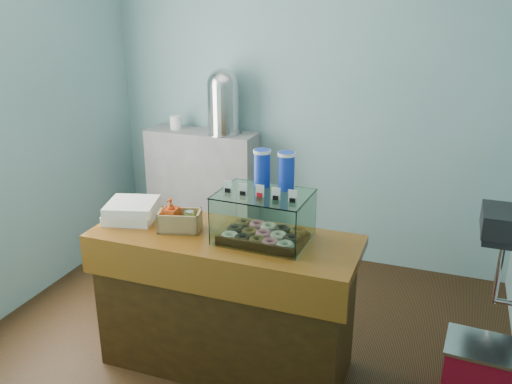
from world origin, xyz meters
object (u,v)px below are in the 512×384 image
at_px(counter, 225,301).
at_px(display_case, 266,212).
at_px(coffee_urn, 223,100).
at_px(red_cooler, 481,373).

relative_size(counter, display_case, 2.99).
xyz_separation_m(coffee_urn, red_cooler, (2.18, -1.36, -1.21)).
bearing_deg(display_case, counter, -163.30).
bearing_deg(display_case, red_cooler, 8.23).
height_order(counter, display_case, display_case).
height_order(display_case, red_cooler, display_case).
height_order(coffee_urn, red_cooler, coffee_urn).
xyz_separation_m(display_case, coffee_urn, (-0.91, 1.50, 0.33)).
height_order(display_case, coffee_urn, coffee_urn).
bearing_deg(counter, coffee_urn, 113.31).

